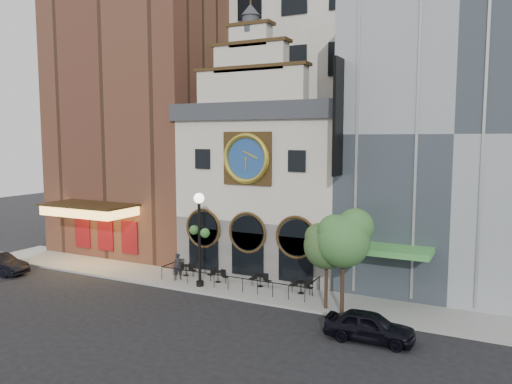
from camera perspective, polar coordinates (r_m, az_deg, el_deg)
The scene contains 16 objects.
ground at distance 31.95m, azimuth -4.31°, elevation -11.93°, with size 120.00×120.00×0.00m, color black.
sidewalk at distance 33.99m, azimuth -2.09°, elevation -10.66°, with size 44.00×5.00×0.15m, color gray.
clock_building at distance 37.41m, azimuth 1.81°, elevation 1.23°, with size 12.60×8.78×18.65m.
theater_building at distance 46.09m, azimuth -12.00°, elevation 9.39°, with size 14.00×15.60×25.00m.
retail_building at distance 36.05m, azimuth 22.56°, elevation 6.07°, with size 14.00×14.40×20.00m.
office_tower at distance 49.62m, azimuth 8.13°, elevation 17.85°, with size 20.00×16.00×40.00m, color silver.
cafe_railing at distance 33.84m, azimuth -2.10°, elevation -9.81°, with size 10.60×2.60×0.90m, color black, non-canonical shape.
bistro_0 at distance 36.27m, azimuth -8.00°, elevation -8.75°, with size 1.58×0.68×0.90m.
bistro_1 at distance 34.47m, azimuth -4.37°, elevation -9.50°, with size 1.58×0.68×0.90m.
bistro_2 at distance 33.40m, azimuth 0.47°, elevation -9.99°, with size 1.58×0.68×0.90m.
bistro_3 at distance 32.13m, azimuth 5.16°, elevation -10.68°, with size 1.58×0.68×0.90m.
car_right at distance 25.89m, azimuth 12.84°, elevation -14.73°, with size 1.76×4.38×1.49m, color black.
pedestrian at distance 35.29m, azimuth -8.87°, elevation -8.42°, with size 0.67×0.44×1.84m, color black.
lamppost at distance 32.97m, azimuth -6.49°, elevation -4.21°, with size 1.86×1.20×6.21m.
tree_left at distance 28.83m, azimuth 8.20°, elevation -5.70°, with size 2.74×2.64×5.27m.
tree_right at distance 28.07m, azimuth 10.06°, elevation -5.06°, with size 3.08×2.96×5.92m.
Camera 1 is at (15.76, -25.95, 9.92)m, focal length 35.00 mm.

